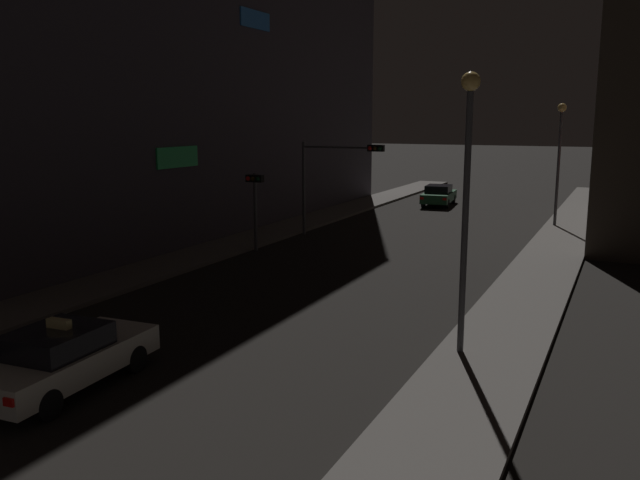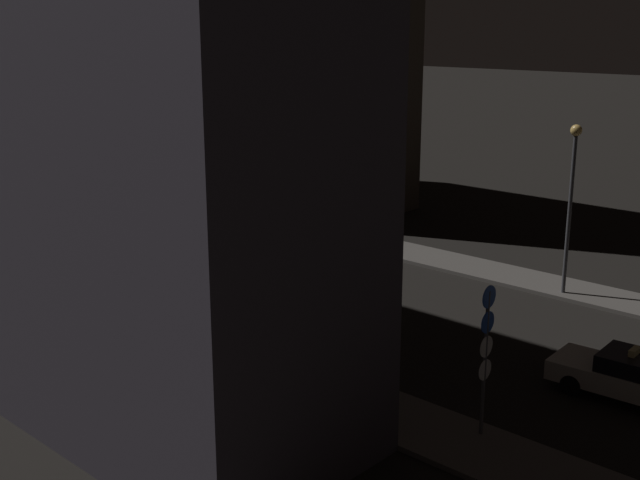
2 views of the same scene
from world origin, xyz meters
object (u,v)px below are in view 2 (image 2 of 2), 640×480
Objects in this scene: taxi at (630,376)px; street_lamp_near_block at (572,186)px; far_car at (22,207)px; traffic_light_overhead at (150,199)px; sign_pole_left at (486,348)px; traffic_light_left_kerb at (190,250)px; street_lamp_far_block at (209,136)px.

taxi is 10.10m from street_lamp_near_block.
traffic_light_overhead reaches higher than far_car.
sign_pole_left reaches higher than taxi.
street_lamp_far_block is at bearing 47.66° from traffic_light_left_kerb.
sign_pole_left is (-4.95, 1.95, 1.85)m from taxi.
street_lamp_far_block reaches higher than taxi.
street_lamp_far_block is (12.28, 25.73, 1.89)m from sign_pole_left.
far_car is 19.47m from traffic_light_left_kerb.
street_lamp_near_block is at bearing -89.83° from street_lamp_far_block.
far_car is 0.68× the size of street_lamp_near_block.
traffic_light_left_kerb is (-3.19, -19.12, 1.81)m from far_car.
sign_pole_left reaches higher than far_car.
traffic_light_left_kerb is at bearing -132.34° from street_lamp_far_block.
sign_pole_left is (-4.01, -32.27, 1.85)m from far_car.
street_lamp_far_block is at bearing 75.16° from taxi.
street_lamp_near_block is (7.40, 5.71, 3.82)m from taxi.
taxi is 0.96× the size of traffic_light_overhead.
street_lamp_near_block is at bearing 16.96° from sign_pole_left.
street_lamp_far_block is (8.27, -6.54, 3.74)m from far_car.
street_lamp_far_block is at bearing 64.48° from sign_pole_left.
taxi is 5.63m from sign_pole_left.
far_car is 1.11× the size of sign_pole_left.
traffic_light_left_kerb is (-1.75, -4.83, -0.94)m from traffic_light_overhead.
street_lamp_far_block is at bearing 90.17° from street_lamp_near_block.
sign_pole_left is at bearing -115.52° from street_lamp_far_block.
street_lamp_far_block is (7.33, 27.67, 3.74)m from taxi.
sign_pole_left is 28.57m from street_lamp_far_block.
street_lamp_far_block reaches higher than traffic_light_left_kerb.
sign_pole_left is at bearing -93.56° from traffic_light_left_kerb.
traffic_light_overhead is at bearing 70.11° from traffic_light_left_kerb.
far_car is 32.57m from sign_pole_left.
taxi is 1.10× the size of sign_pole_left.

